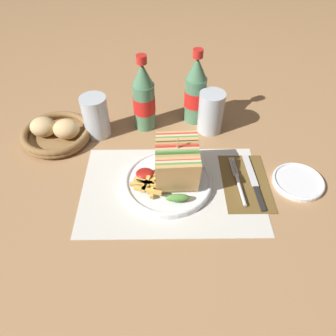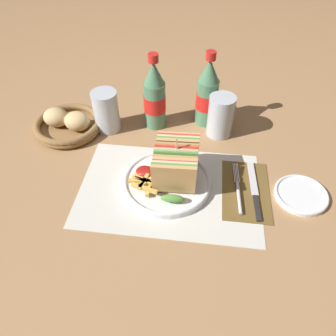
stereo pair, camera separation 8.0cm
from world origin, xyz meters
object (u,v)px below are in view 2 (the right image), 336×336
object	(u,v)px
club_sandwich	(177,165)
bread_basket	(68,124)
knife	(254,190)
glass_near	(220,118)
side_saucer	(301,195)
glass_far	(107,114)
plate_main	(167,181)
fork	(238,193)
coke_bottle_far	(207,94)
coke_bottle_near	(155,97)

from	to	relation	value
club_sandwich	bread_basket	world-z (taller)	club_sandwich
club_sandwich	knife	size ratio (longest dim) A/B	0.89
club_sandwich	glass_near	size ratio (longest dim) A/B	1.37
side_saucer	glass_far	bearing A→B (deg)	158.74
club_sandwich	side_saucer	distance (m)	0.32
glass_near	plate_main	bearing A→B (deg)	-119.57
fork	coke_bottle_far	size ratio (longest dim) A/B	0.75
bread_basket	coke_bottle_near	bearing A→B (deg)	13.46
knife	bread_basket	xyz separation A→B (m)	(-0.56, 0.19, 0.02)
fork	knife	bearing A→B (deg)	16.17
side_saucer	fork	bearing A→B (deg)	-175.07
glass_near	knife	bearing A→B (deg)	-67.89
plate_main	fork	xyz separation A→B (m)	(0.18, -0.01, -0.00)
glass_far	fork	bearing A→B (deg)	-30.06
fork	coke_bottle_far	distance (m)	0.33
glass_near	club_sandwich	bearing A→B (deg)	-115.32
coke_bottle_near	coke_bottle_far	distance (m)	0.16
knife	glass_near	size ratio (longest dim) A/B	1.54
fork	glass_far	world-z (taller)	glass_far
plate_main	club_sandwich	distance (m)	0.06
fork	plate_main	bearing A→B (deg)	172.35
glass_far	bread_basket	size ratio (longest dim) A/B	0.63
coke_bottle_far	bread_basket	bearing A→B (deg)	-167.05
knife	glass_near	distance (m)	0.26
side_saucer	knife	bearing A→B (deg)	179.54
plate_main	coke_bottle_far	world-z (taller)	coke_bottle_far
fork	coke_bottle_far	world-z (taller)	coke_bottle_far
knife	glass_near	world-z (taller)	glass_near
club_sandwich	plate_main	bearing A→B (deg)	-169.85
fork	glass_far	xyz separation A→B (m)	(-0.40, 0.23, 0.05)
glass_far	knife	bearing A→B (deg)	-26.12
coke_bottle_far	side_saucer	distance (m)	0.40
fork	knife	world-z (taller)	fork
knife	coke_bottle_near	world-z (taller)	coke_bottle_near
coke_bottle_near	glass_near	xyz separation A→B (m)	(0.20, -0.02, -0.05)
coke_bottle_far	glass_far	distance (m)	0.31
glass_near	side_saucer	bearing A→B (deg)	-47.90
club_sandwich	glass_near	distance (m)	0.25
bread_basket	side_saucer	xyz separation A→B (m)	(0.68, -0.19, -0.02)
coke_bottle_far	club_sandwich	bearing A→B (deg)	-102.58
coke_bottle_far	bread_basket	distance (m)	0.44
coke_bottle_near	glass_near	size ratio (longest dim) A/B	1.83
glass_far	side_saucer	world-z (taller)	glass_far
knife	glass_near	xyz separation A→B (m)	(-0.09, 0.23, 0.05)
coke_bottle_near	coke_bottle_far	world-z (taller)	same
coke_bottle_far	coke_bottle_near	bearing A→B (deg)	-167.91
coke_bottle_near	glass_far	xyz separation A→B (m)	(-0.14, -0.04, -0.05)
glass_far	club_sandwich	bearing A→B (deg)	-41.74
coke_bottle_near	glass_far	distance (m)	0.15
fork	glass_far	distance (m)	0.46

